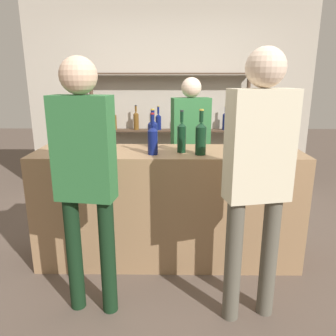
{
  "coord_description": "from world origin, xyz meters",
  "views": [
    {
      "loc": [
        0.03,
        -2.78,
        1.65
      ],
      "look_at": [
        0.0,
        0.0,
        0.88
      ],
      "focal_mm": 35.0,
      "sensor_mm": 36.0,
      "label": 1
    }
  ],
  "objects": [
    {
      "name": "counter_bottle_1",
      "position": [
        0.12,
        -0.05,
        1.17
      ],
      "size": [
        0.07,
        0.07,
        0.36
      ],
      "color": "black",
      "rests_on": "bar_counter"
    },
    {
      "name": "counter_bottle_3",
      "position": [
        -0.14,
        0.18,
        1.16
      ],
      "size": [
        0.09,
        0.09,
        0.34
      ],
      "color": "#0F1956",
      "rests_on": "bar_counter"
    },
    {
      "name": "counter_bottle_0",
      "position": [
        -0.12,
        -0.13,
        1.16
      ],
      "size": [
        0.08,
        0.08,
        0.34
      ],
      "color": "#0F1956",
      "rests_on": "bar_counter"
    },
    {
      "name": "back_shelf",
      "position": [
        0.01,
        1.72,
        1.13
      ],
      "size": [
        2.16,
        0.18,
        1.7
      ],
      "color": "#4C3828",
      "rests_on": "ground_plane"
    },
    {
      "name": "bar_counter",
      "position": [
        0.0,
        0.0,
        0.51
      ],
      "size": [
        2.32,
        0.6,
        1.03
      ],
      "primitive_type": "cube",
      "color": "#997551",
      "rests_on": "ground_plane"
    },
    {
      "name": "server_behind_counter",
      "position": [
        0.24,
        0.84,
        0.98
      ],
      "size": [
        0.44,
        0.26,
        1.65
      ],
      "rotation": [
        0.0,
        0.0,
        -1.36
      ],
      "color": "black",
      "rests_on": "ground_plane"
    },
    {
      "name": "ground_plane",
      "position": [
        0.0,
        0.0,
        0.0
      ],
      "size": [
        16.0,
        16.0,
        0.0
      ],
      "primitive_type": "plane",
      "color": "brown"
    },
    {
      "name": "customer_left",
      "position": [
        -0.54,
        -0.72,
        1.07
      ],
      "size": [
        0.41,
        0.23,
        1.77
      ],
      "rotation": [
        0.0,
        0.0,
        1.42
      ],
      "color": "black",
      "rests_on": "ground_plane"
    },
    {
      "name": "back_wall",
      "position": [
        0.0,
        1.9,
        1.4
      ],
      "size": [
        3.92,
        0.12,
        2.8
      ],
      "primitive_type": "cube",
      "color": "#B2A899",
      "rests_on": "ground_plane"
    },
    {
      "name": "counter_bottle_2",
      "position": [
        0.27,
        -0.14,
        1.17
      ],
      "size": [
        0.09,
        0.09,
        0.37
      ],
      "color": "black",
      "rests_on": "bar_counter"
    },
    {
      "name": "customer_right",
      "position": [
        0.58,
        -0.78,
        1.1
      ],
      "size": [
        0.44,
        0.26,
        1.82
      ],
      "rotation": [
        0.0,
        0.0,
        1.78
      ],
      "color": "#575347",
      "rests_on": "ground_plane"
    },
    {
      "name": "wine_glass",
      "position": [
        -0.85,
        -0.02,
        1.14
      ],
      "size": [
        0.07,
        0.07,
        0.15
      ],
      "color": "silver",
      "rests_on": "bar_counter"
    }
  ]
}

